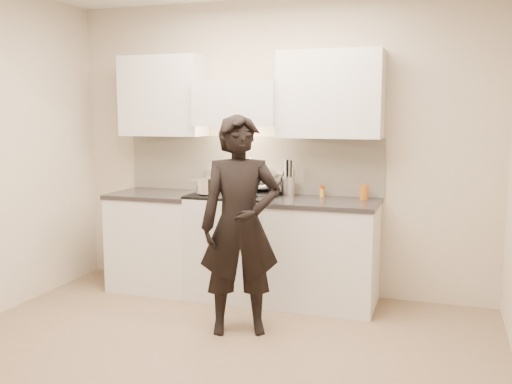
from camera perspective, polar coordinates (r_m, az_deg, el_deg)
ground_plane at (r=4.03m, az=-5.32°, el=-16.53°), size 4.00×4.00×0.00m
room_shell at (r=4.04m, az=-4.24°, el=6.92°), size 4.04×3.54×2.70m
stove at (r=5.24m, az=-2.14°, el=-5.24°), size 0.76×0.65×0.96m
counter_right at (r=5.02m, az=6.82°, el=-6.04°), size 0.92×0.67×0.92m
counter_left at (r=5.56m, az=-9.72°, el=-4.73°), size 0.82×0.67×0.92m
wok at (r=5.21m, az=0.44°, el=1.34°), size 0.42×0.50×0.33m
stock_pot at (r=5.08m, az=-4.86°, el=0.66°), size 0.29×0.25×0.14m
utensil_crock at (r=5.20m, az=3.25°, el=0.75°), size 0.12×0.12×0.33m
spice_jar at (r=5.15m, az=6.63°, el=0.09°), size 0.04×0.04×0.10m
oil_glass at (r=5.05m, az=10.76°, el=-0.00°), size 0.07×0.07×0.13m
person at (r=4.29m, az=-1.59°, el=-3.37°), size 0.71×0.60×1.66m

